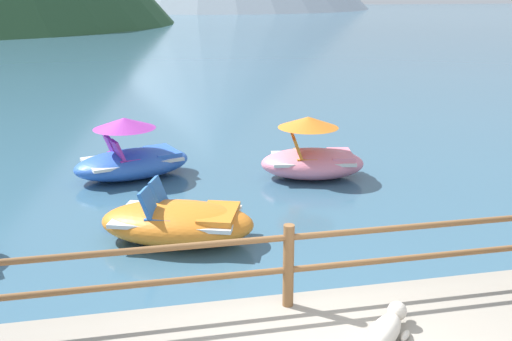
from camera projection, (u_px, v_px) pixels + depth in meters
ground_plane at (149, 43)px, 42.66m from camera, size 200.00×200.00×0.00m
dock_railing at (289, 257)px, 6.42m from camera, size 23.92×0.12×0.95m
dog_resting at (387, 328)px, 5.91m from camera, size 0.80×0.81×0.26m
pedal_boat_0 at (132, 157)px, 12.25m from camera, size 2.68×1.99×1.27m
pedal_boat_1 at (312, 157)px, 12.23m from camera, size 2.31×1.65×1.28m
pedal_boat_3 at (178, 222)px, 9.16m from camera, size 2.68×2.03×0.91m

